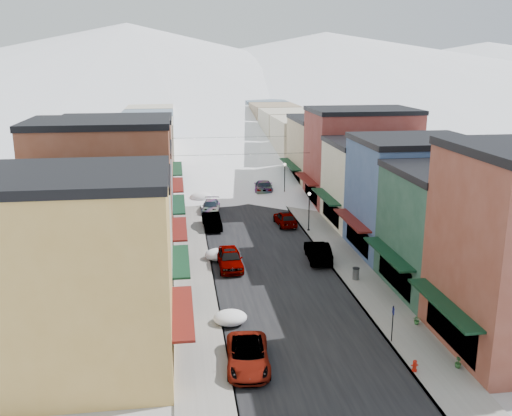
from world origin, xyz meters
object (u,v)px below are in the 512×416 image
object	(u,v)px
car_silver_sedan	(230,258)
car_white_suv	(248,355)
trash_can	(356,273)
car_dark_hatch	(212,221)
car_green_sedan	(318,251)
fire_hydrant	(415,366)
streetlamp_near	(309,206)

from	to	relation	value
car_silver_sedan	car_white_suv	bearing A→B (deg)	-91.90
car_white_suv	trash_can	xyz separation A→B (m)	(10.14, 11.75, -0.09)
car_dark_hatch	car_white_suv	bearing A→B (deg)	-93.22
car_dark_hatch	car_silver_sedan	bearing A→B (deg)	-90.15
car_green_sedan	car_white_suv	bearing A→B (deg)	67.94
car_green_sedan	fire_hydrant	xyz separation A→B (m)	(0.90, -18.77, -0.38)
car_silver_sedan	fire_hydrant	size ratio (longest dim) A/B	7.33
car_dark_hatch	streetlamp_near	world-z (taller)	streetlamp_near
car_dark_hatch	trash_can	bearing A→B (deg)	-60.82
trash_can	car_dark_hatch	bearing A→B (deg)	122.91
car_white_suv	car_silver_sedan	world-z (taller)	car_silver_sedan
car_silver_sedan	car_dark_hatch	size ratio (longest dim) A/B	1.06
car_silver_sedan	car_dark_hatch	bearing A→B (deg)	93.44
car_silver_sedan	fire_hydrant	bearing A→B (deg)	-64.35
car_dark_hatch	streetlamp_near	xyz separation A→B (m)	(9.70, -2.50, 1.89)
car_silver_sedan	car_green_sedan	size ratio (longest dim) A/B	0.98
car_white_suv	fire_hydrant	distance (m)	9.41
car_dark_hatch	car_green_sedan	distance (m)	13.95
trash_can	streetlamp_near	size ratio (longest dim) A/B	0.24
car_white_suv	streetlamp_near	distance (m)	27.07
streetlamp_near	trash_can	bearing A→B (deg)	-87.10
car_silver_sedan	trash_can	bearing A→B (deg)	-23.94
car_silver_sedan	trash_can	xyz separation A→B (m)	(9.64, -4.25, -0.22)
car_green_sedan	trash_can	world-z (taller)	car_green_sedan
car_dark_hatch	trash_can	world-z (taller)	car_dark_hatch
trash_can	streetlamp_near	distance (m)	13.71
fire_hydrant	streetlamp_near	bearing A→B (deg)	89.46
fire_hydrant	car_dark_hatch	bearing A→B (deg)	107.58
car_dark_hatch	streetlamp_near	size ratio (longest dim) A/B	1.18
car_white_suv	car_silver_sedan	size ratio (longest dim) A/B	1.04
car_white_suv	car_green_sedan	bearing A→B (deg)	68.44
streetlamp_near	car_white_suv	bearing A→B (deg)	-110.49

